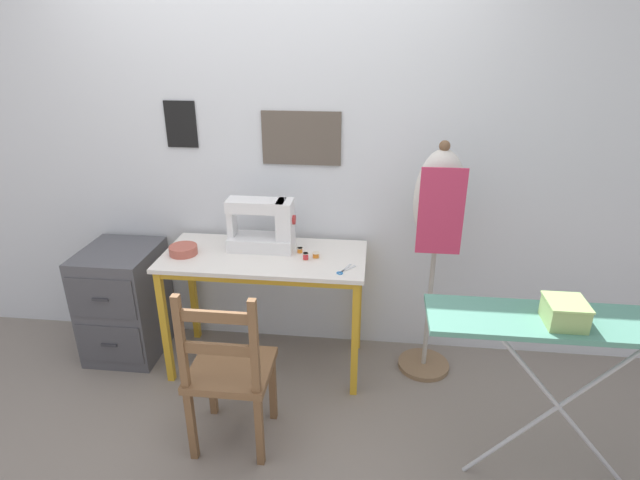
{
  "coord_description": "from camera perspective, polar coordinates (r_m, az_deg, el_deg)",
  "views": [
    {
      "loc": [
        0.63,
        -2.34,
        1.99
      ],
      "look_at": [
        0.34,
        0.25,
        0.89
      ],
      "focal_mm": 28.0,
      "sensor_mm": 36.0,
      "label": 1
    }
  ],
  "objects": [
    {
      "name": "sewing_table",
      "position": [
        2.98,
        -6.41,
        -3.42
      ],
      "size": [
        1.2,
        0.55,
        0.77
      ],
      "color": "silver",
      "rests_on": "ground_plane"
    },
    {
      "name": "storage_box",
      "position": [
        2.26,
        26.18,
        -7.44
      ],
      "size": [
        0.16,
        0.17,
        0.1
      ],
      "color": "#8EB266",
      "rests_on": "ironing_board"
    },
    {
      "name": "thread_spool_near_machine",
      "position": [
        2.95,
        -2.31,
        -1.19
      ],
      "size": [
        0.04,
        0.04,
        0.03
      ],
      "color": "orange",
      "rests_on": "sewing_table"
    },
    {
      "name": "ironing_board",
      "position": [
        2.37,
        27.22,
        -9.19
      ],
      "size": [
        1.23,
        0.31,
        0.89
      ],
      "color": "#518E7A",
      "rests_on": "ground_plane"
    },
    {
      "name": "sewing_machine",
      "position": [
        2.98,
        -6.33,
        1.55
      ],
      "size": [
        0.4,
        0.19,
        0.33
      ],
      "color": "white",
      "rests_on": "sewing_table"
    },
    {
      "name": "thread_spool_far_edge",
      "position": [
        2.89,
        -0.48,
        -1.74
      ],
      "size": [
        0.04,
        0.04,
        0.03
      ],
      "color": "orange",
      "rests_on": "sewing_table"
    },
    {
      "name": "ground_plane",
      "position": [
        3.14,
        -6.92,
        -16.67
      ],
      "size": [
        14.0,
        14.0,
        0.0
      ],
      "primitive_type": "plane",
      "color": "gray"
    },
    {
      "name": "thread_spool_mid_table",
      "position": [
        2.87,
        -1.65,
        -1.88
      ],
      "size": [
        0.04,
        0.04,
        0.04
      ],
      "color": "red",
      "rests_on": "sewing_table"
    },
    {
      "name": "wall_back",
      "position": [
        3.11,
        -5.47,
        9.52
      ],
      "size": [
        10.0,
        0.07,
        2.55
      ],
      "color": "silver",
      "rests_on": "ground_plane"
    },
    {
      "name": "scissors",
      "position": [
        2.74,
        2.68,
        -3.55
      ],
      "size": [
        0.1,
        0.14,
        0.01
      ],
      "color": "silver",
      "rests_on": "sewing_table"
    },
    {
      "name": "filing_cabinet",
      "position": [
        3.5,
        -21.4,
        -6.56
      ],
      "size": [
        0.45,
        0.52,
        0.73
      ],
      "color": "#4C4C51",
      "rests_on": "ground_plane"
    },
    {
      "name": "dress_form",
      "position": [
        2.87,
        13.31,
        2.55
      ],
      "size": [
        0.32,
        0.32,
        1.45
      ],
      "color": "#846647",
      "rests_on": "ground_plane"
    },
    {
      "name": "fabric_bowl",
      "position": [
        3.04,
        -15.36,
        -1.09
      ],
      "size": [
        0.16,
        0.16,
        0.05
      ],
      "color": "#B25647",
      "rests_on": "sewing_table"
    },
    {
      "name": "wooden_chair",
      "position": [
        2.57,
        -10.33,
        -14.63
      ],
      "size": [
        0.4,
        0.38,
        0.93
      ],
      "color": "brown",
      "rests_on": "ground_plane"
    }
  ]
}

